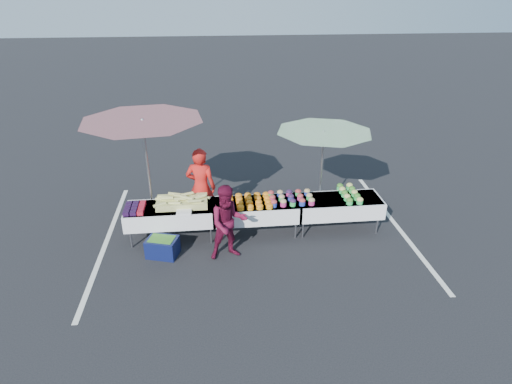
{
  "coord_description": "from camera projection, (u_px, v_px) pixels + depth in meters",
  "views": [
    {
      "loc": [
        -0.86,
        -8.0,
        4.93
      ],
      "look_at": [
        0.0,
        0.0,
        1.0
      ],
      "focal_mm": 30.0,
      "sensor_mm": 36.0,
      "label": 1
    }
  ],
  "objects": [
    {
      "name": "plastic_bags",
      "position": [
        184.0,
        212.0,
        8.64
      ],
      "size": [
        0.3,
        0.25,
        0.05
      ],
      "primitive_type": "cube",
      "color": "white",
      "rests_on": "table_left"
    },
    {
      "name": "umbrella_right",
      "position": [
        324.0,
        139.0,
        9.16
      ],
      "size": [
        2.29,
        2.29,
        2.13
      ],
      "rotation": [
        0.0,
        0.0,
        0.11
      ],
      "color": "black",
      "rests_on": "ground"
    },
    {
      "name": "bean_baskets",
      "position": [
        350.0,
        193.0,
        9.3
      ],
      "size": [
        0.36,
        0.86,
        0.15
      ],
      "color": "green",
      "rests_on": "table_right"
    },
    {
      "name": "ground",
      "position": [
        256.0,
        233.0,
        9.39
      ],
      "size": [
        80.0,
        80.0,
        0.0
      ],
      "primitive_type": "plane",
      "color": "black"
    },
    {
      "name": "berry_punnets",
      "position": [
        135.0,
        208.0,
        8.75
      ],
      "size": [
        0.4,
        0.54,
        0.08
      ],
      "color": "black",
      "rests_on": "table_left"
    },
    {
      "name": "table_center",
      "position": [
        256.0,
        209.0,
        9.14
      ],
      "size": [
        1.86,
        0.81,
        0.75
      ],
      "color": "white",
      "rests_on": "ground"
    },
    {
      "name": "table_left",
      "position": [
        171.0,
        214.0,
        8.97
      ],
      "size": [
        1.86,
        0.81,
        0.75
      ],
      "color": "white",
      "rests_on": "ground"
    },
    {
      "name": "stripe_right",
      "position": [
        396.0,
        225.0,
        9.7
      ],
      "size": [
        0.1,
        5.0,
        0.0
      ],
      "primitive_type": "cube",
      "color": "silver",
      "rests_on": "ground"
    },
    {
      "name": "vendor",
      "position": [
        201.0,
        187.0,
        9.38
      ],
      "size": [
        0.75,
        0.59,
        1.81
      ],
      "primitive_type": "imported",
      "rotation": [
        0.0,
        0.0,
        2.87
      ],
      "color": "red",
      "rests_on": "ground"
    },
    {
      "name": "umbrella_left",
      "position": [
        143.0,
        130.0,
        8.53
      ],
      "size": [
        3.04,
        3.04,
        2.54
      ],
      "rotation": [
        0.0,
        0.0,
        -0.26
      ],
      "color": "black",
      "rests_on": "ground"
    },
    {
      "name": "potato_cups",
      "position": [
        291.0,
        197.0,
        9.1
      ],
      "size": [
        0.94,
        0.58,
        0.16
      ],
      "color": "#21369C",
      "rests_on": "table_right"
    },
    {
      "name": "corn_pile",
      "position": [
        182.0,
        201.0,
        8.92
      ],
      "size": [
        1.16,
        0.57,
        0.26
      ],
      "color": "tan",
      "rests_on": "table_left"
    },
    {
      "name": "stripe_left",
      "position": [
        107.0,
        241.0,
        9.09
      ],
      "size": [
        0.1,
        5.0,
        0.0
      ],
      "primitive_type": "cube",
      "color": "silver",
      "rests_on": "ground"
    },
    {
      "name": "carrot_bowls",
      "position": [
        249.0,
        201.0,
        9.02
      ],
      "size": [
        0.95,
        0.69,
        0.11
      ],
      "color": "orange",
      "rests_on": "table_center"
    },
    {
      "name": "storage_bin",
      "position": [
        163.0,
        247.0,
        8.54
      ],
      "size": [
        0.7,
        0.59,
        0.39
      ],
      "rotation": [
        0.0,
        0.0,
        -0.3
      ],
      "color": "#0C133D",
      "rests_on": "ground"
    },
    {
      "name": "table_right",
      "position": [
        338.0,
        205.0,
        9.31
      ],
      "size": [
        1.86,
        0.81,
        0.75
      ],
      "color": "white",
      "rests_on": "ground"
    },
    {
      "name": "customer",
      "position": [
        228.0,
        223.0,
        8.26
      ],
      "size": [
        0.84,
        0.71,
        1.55
      ],
      "primitive_type": "imported",
      "rotation": [
        0.0,
        0.0,
        0.18
      ],
      "color": "#570D26",
      "rests_on": "ground"
    }
  ]
}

